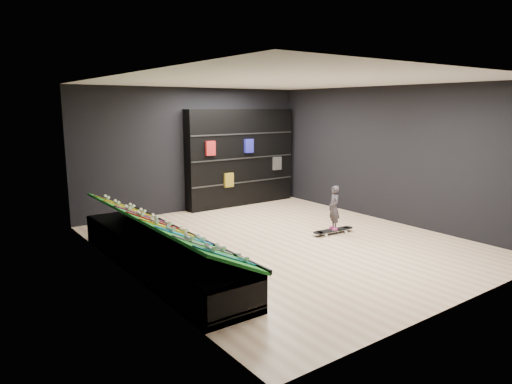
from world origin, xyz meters
TOP-DOWN VIEW (x-y plane):
  - floor at (0.00, 0.00)m, footprint 6.00×7.00m
  - ceiling at (0.00, 0.00)m, footprint 6.00×7.00m
  - wall_back at (0.00, 3.50)m, footprint 6.00×0.02m
  - wall_front at (0.00, -3.50)m, footprint 6.00×0.02m
  - wall_left at (-3.00, 0.00)m, footprint 0.02×7.00m
  - wall_right at (3.00, 0.00)m, footprint 0.02×7.00m
  - display_rack at (-2.55, 0.00)m, footprint 0.90×4.50m
  - turf_ramp at (-2.50, 0.00)m, footprint 0.92×4.50m
  - back_shelving at (1.28, 3.32)m, footprint 3.10×0.36m
  - floor_skateboard at (1.19, -0.15)m, footprint 1.00×0.31m
  - child at (1.19, -0.15)m, footprint 0.21×0.25m
  - display_board_0 at (-2.49, -1.90)m, footprint 0.93×0.22m
  - display_board_1 at (-2.49, -1.36)m, footprint 0.93×0.22m
  - display_board_2 at (-2.49, -0.81)m, footprint 0.93×0.22m
  - display_board_3 at (-2.49, -0.27)m, footprint 0.93×0.22m
  - display_board_4 at (-2.49, 0.27)m, footprint 0.93×0.22m
  - display_board_5 at (-2.49, 0.81)m, footprint 0.93×0.22m
  - display_board_6 at (-2.49, 1.36)m, footprint 0.93×0.22m
  - display_board_7 at (-2.49, 1.90)m, footprint 0.93×0.22m

SIDE VIEW (x-z plane):
  - floor at x=0.00m, z-range -0.01..0.01m
  - floor_skateboard at x=1.19m, z-range 0.00..0.09m
  - display_rack at x=-2.55m, z-range 0.00..0.50m
  - child at x=1.19m, z-range 0.09..0.63m
  - turf_ramp at x=-2.50m, z-range 0.48..0.94m
  - display_board_0 at x=-2.49m, z-range 0.49..0.99m
  - display_board_1 at x=-2.49m, z-range 0.49..0.99m
  - display_board_2 at x=-2.49m, z-range 0.49..0.99m
  - display_board_3 at x=-2.49m, z-range 0.49..0.99m
  - display_board_4 at x=-2.49m, z-range 0.49..0.99m
  - display_board_5 at x=-2.49m, z-range 0.49..0.99m
  - display_board_6 at x=-2.49m, z-range 0.49..0.99m
  - display_board_7 at x=-2.49m, z-range 0.49..0.99m
  - back_shelving at x=1.28m, z-range 0.00..2.48m
  - wall_back at x=0.00m, z-range 0.00..3.00m
  - wall_front at x=0.00m, z-range 0.00..3.00m
  - wall_left at x=-3.00m, z-range 0.00..3.00m
  - wall_right at x=3.00m, z-range 0.00..3.00m
  - ceiling at x=0.00m, z-range 3.00..3.00m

